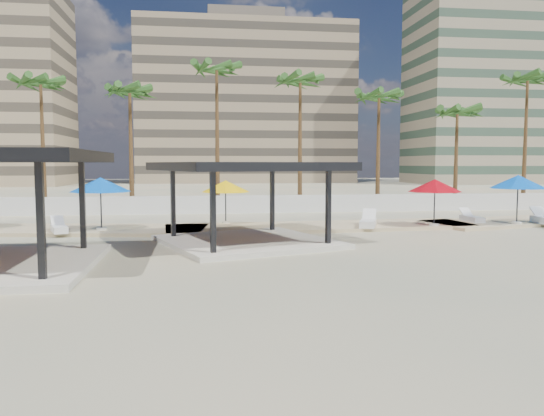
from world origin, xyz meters
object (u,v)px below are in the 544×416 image
at_px(lounger_a, 59,228).
at_px(lounger_b, 368,222).
at_px(pavilion_central, 247,195).
at_px(lounger_d, 471,218).
at_px(umbrella_c, 435,186).

relative_size(lounger_a, lounger_b, 0.85).
xyz_separation_m(pavilion_central, lounger_d, (12.92, 5.41, -1.69)).
distance_m(umbrella_c, lounger_b, 3.91).
bearing_deg(lounger_a, lounger_d, -105.71).
bearing_deg(lounger_a, pavilion_central, -133.99).
height_order(umbrella_c, lounger_a, umbrella_c).
height_order(pavilion_central, lounger_d, pavilion_central).
distance_m(lounger_b, lounger_d, 6.56).
xyz_separation_m(lounger_a, lounger_d, (21.41, 1.65, -0.00)).
relative_size(pavilion_central, lounger_a, 4.39).
distance_m(umbrella_c, lounger_d, 3.90).
relative_size(lounger_a, lounger_d, 1.05).
bearing_deg(lounger_b, pavilion_central, 143.22).
relative_size(umbrella_c, lounger_d, 1.85).
xyz_separation_m(umbrella_c, lounger_b, (-3.43, 0.22, -1.86)).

